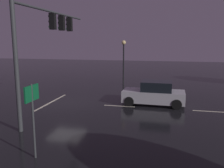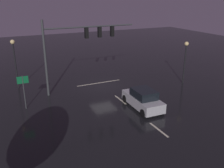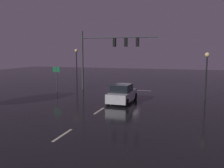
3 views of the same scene
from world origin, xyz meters
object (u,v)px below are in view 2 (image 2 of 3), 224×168
street_lamp_right_kerb (14,55)px  street_lamp_left_kerb (186,54)px  car_approaching (143,99)px  route_sign (23,85)px  traffic_signal_assembly (79,41)px

street_lamp_right_kerb → street_lamp_left_kerb: bearing=159.3°
car_approaching → route_sign: 9.99m
traffic_signal_assembly → car_approaching: (-3.39, 6.31, -4.22)m
street_lamp_left_kerb → traffic_signal_assembly: bearing=-14.7°
street_lamp_right_kerb → route_sign: 5.78m
traffic_signal_assembly → car_approaching: bearing=118.2°
traffic_signal_assembly → street_lamp_right_kerb: 6.78m
traffic_signal_assembly → route_sign: 6.70m
street_lamp_right_kerb → traffic_signal_assembly: bearing=149.0°
street_lamp_right_kerb → route_sign: (-0.04, 5.60, -1.41)m
traffic_signal_assembly → street_lamp_right_kerb: (5.67, -3.41, -1.51)m
car_approaching → street_lamp_right_kerb: street_lamp_right_kerb is taller
car_approaching → street_lamp_left_kerb: (-7.36, -3.50, 2.44)m
car_approaching → street_lamp_left_kerb: bearing=-154.6°
traffic_signal_assembly → street_lamp_right_kerb: traffic_signal_assembly is taller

